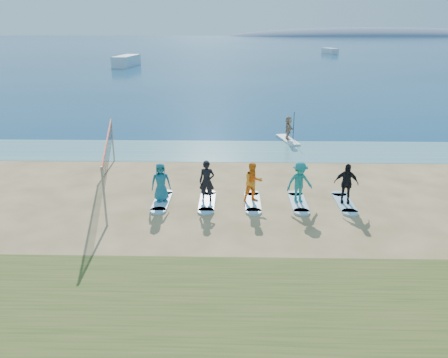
{
  "coord_description": "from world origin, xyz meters",
  "views": [
    {
      "loc": [
        -0.07,
        -16.35,
        7.62
      ],
      "look_at": [
        -0.49,
        2.0,
        1.1
      ],
      "focal_mm": 35.0,
      "sensor_mm": 36.0,
      "label": 1
    }
  ],
  "objects_px": {
    "surfboard_0": "(162,201)",
    "surfboard_2": "(253,202)",
    "boat_offshore_b": "(330,54)",
    "student_4": "(346,183)",
    "surfboard_3": "(298,203)",
    "paddleboarder": "(288,128)",
    "surfboard_4": "(344,203)",
    "volleyball_net": "(108,150)",
    "surfboard_1": "(207,202)",
    "student_1": "(207,181)",
    "student_2": "(253,182)",
    "student_0": "(161,182)",
    "paddleboard": "(288,140)",
    "student_3": "(300,182)",
    "boat_offshore_a": "(127,66)"
  },
  "relations": [
    {
      "from": "volleyball_net",
      "to": "surfboard_1",
      "type": "xyz_separation_m",
      "value": [
        4.86,
        -1.87,
        -1.86
      ]
    },
    {
      "from": "student_4",
      "to": "student_1",
      "type": "bearing_deg",
      "value": -170.21
    },
    {
      "from": "surfboard_2",
      "to": "boat_offshore_a",
      "type": "bearing_deg",
      "value": 107.69
    },
    {
      "from": "surfboard_1",
      "to": "student_2",
      "type": "relative_size",
      "value": 1.22
    },
    {
      "from": "paddleboarder",
      "to": "surfboard_4",
      "type": "height_order",
      "value": "paddleboarder"
    },
    {
      "from": "student_0",
      "to": "student_1",
      "type": "relative_size",
      "value": 0.93
    },
    {
      "from": "student_0",
      "to": "surfboard_2",
      "type": "bearing_deg",
      "value": -12.5
    },
    {
      "from": "surfboard_1",
      "to": "surfboard_4",
      "type": "relative_size",
      "value": 1.0
    },
    {
      "from": "surfboard_4",
      "to": "student_4",
      "type": "xyz_separation_m",
      "value": [
        0.0,
        0.0,
        0.95
      ]
    },
    {
      "from": "surfboard_1",
      "to": "student_1",
      "type": "xyz_separation_m",
      "value": [
        0.0,
        0.0,
        0.99
      ]
    },
    {
      "from": "volleyball_net",
      "to": "paddleboarder",
      "type": "distance_m",
      "value": 13.61
    },
    {
      "from": "surfboard_4",
      "to": "surfboard_2",
      "type": "bearing_deg",
      "value": 180.0
    },
    {
      "from": "surfboard_1",
      "to": "boat_offshore_a",
      "type": "bearing_deg",
      "value": 106.09
    },
    {
      "from": "student_3",
      "to": "surfboard_0",
      "type": "bearing_deg",
      "value": 162.76
    },
    {
      "from": "boat_offshore_a",
      "to": "surfboard_1",
      "type": "xyz_separation_m",
      "value": [
        19.47,
        -67.51,
        0.04
      ]
    },
    {
      "from": "student_4",
      "to": "paddleboard",
      "type": "bearing_deg",
      "value": 106.05
    },
    {
      "from": "surfboard_1",
      "to": "student_1",
      "type": "height_order",
      "value": "student_1"
    },
    {
      "from": "paddleboard",
      "to": "surfboard_4",
      "type": "bearing_deg",
      "value": -97.74
    },
    {
      "from": "student_2",
      "to": "boat_offshore_b",
      "type": "bearing_deg",
      "value": 56.96
    },
    {
      "from": "volleyball_net",
      "to": "surfboard_4",
      "type": "relative_size",
      "value": 4.03
    },
    {
      "from": "surfboard_0",
      "to": "student_4",
      "type": "distance_m",
      "value": 8.28
    },
    {
      "from": "surfboard_0",
      "to": "surfboard_1",
      "type": "bearing_deg",
      "value": 0.0
    },
    {
      "from": "surfboard_2",
      "to": "boat_offshore_b",
      "type": "bearing_deg",
      "value": 76.65
    },
    {
      "from": "surfboard_0",
      "to": "surfboard_4",
      "type": "height_order",
      "value": "same"
    },
    {
      "from": "surfboard_4",
      "to": "student_4",
      "type": "height_order",
      "value": "student_4"
    },
    {
      "from": "volleyball_net",
      "to": "paddleboarder",
      "type": "xyz_separation_m",
      "value": [
        9.8,
        9.4,
        -0.99
      ]
    },
    {
      "from": "surfboard_2",
      "to": "surfboard_3",
      "type": "distance_m",
      "value": 2.06
    },
    {
      "from": "volleyball_net",
      "to": "surfboard_0",
      "type": "xyz_separation_m",
      "value": [
        2.81,
        -1.87,
        -1.86
      ]
    },
    {
      "from": "paddleboarder",
      "to": "boat_offshore_a",
      "type": "height_order",
      "value": "paddleboarder"
    },
    {
      "from": "student_0",
      "to": "student_3",
      "type": "bearing_deg",
      "value": -12.5
    },
    {
      "from": "boat_offshore_b",
      "to": "student_4",
      "type": "relative_size",
      "value": 3.21
    },
    {
      "from": "paddleboard",
      "to": "student_3",
      "type": "xyz_separation_m",
      "value": [
        -0.82,
        -11.27,
        0.96
      ]
    },
    {
      "from": "paddleboarder",
      "to": "surfboard_1",
      "type": "distance_m",
      "value": 12.34
    },
    {
      "from": "paddleboarder",
      "to": "student_3",
      "type": "relative_size",
      "value": 0.85
    },
    {
      "from": "boat_offshore_b",
      "to": "student_4",
      "type": "bearing_deg",
      "value": -120.03
    },
    {
      "from": "boat_offshore_b",
      "to": "student_2",
      "type": "distance_m",
      "value": 109.31
    },
    {
      "from": "surfboard_0",
      "to": "student_4",
      "type": "relative_size",
      "value": 1.22
    },
    {
      "from": "surfboard_0",
      "to": "student_3",
      "type": "bearing_deg",
      "value": 0.0
    },
    {
      "from": "paddleboarder",
      "to": "student_0",
      "type": "distance_m",
      "value": 13.27
    },
    {
      "from": "paddleboarder",
      "to": "student_0",
      "type": "xyz_separation_m",
      "value": [
        -6.99,
        -11.27,
        0.06
      ]
    },
    {
      "from": "surfboard_0",
      "to": "surfboard_2",
      "type": "xyz_separation_m",
      "value": [
        4.11,
        0.0,
        0.0
      ]
    },
    {
      "from": "boat_offshore_a",
      "to": "student_2",
      "type": "height_order",
      "value": "student_2"
    },
    {
      "from": "student_2",
      "to": "boat_offshore_a",
      "type": "bearing_deg",
      "value": 88.0
    },
    {
      "from": "boat_offshore_b",
      "to": "surfboard_4",
      "type": "bearing_deg",
      "value": -120.03
    },
    {
      "from": "surfboard_0",
      "to": "surfboard_2",
      "type": "distance_m",
      "value": 4.11
    },
    {
      "from": "student_1",
      "to": "surfboard_2",
      "type": "relative_size",
      "value": 0.86
    },
    {
      "from": "student_1",
      "to": "surfboard_4",
      "type": "relative_size",
      "value": 0.86
    },
    {
      "from": "surfboard_2",
      "to": "surfboard_3",
      "type": "bearing_deg",
      "value": 0.0
    },
    {
      "from": "paddleboard",
      "to": "volleyball_net",
      "type": "bearing_deg",
      "value": -150.17
    },
    {
      "from": "surfboard_0",
      "to": "student_2",
      "type": "relative_size",
      "value": 1.22
    }
  ]
}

